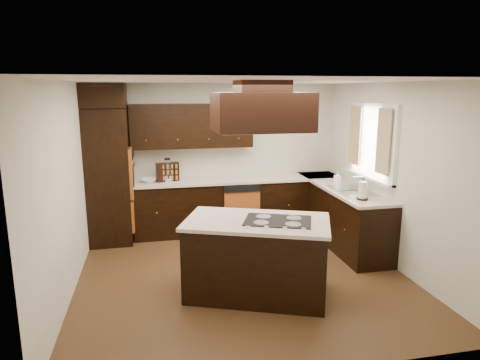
# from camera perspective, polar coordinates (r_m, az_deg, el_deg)

# --- Properties ---
(floor) EXTENTS (4.20, 4.20, 0.02)m
(floor) POSITION_cam_1_polar(r_m,az_deg,el_deg) (5.81, 0.27, -12.54)
(floor) COLOR brown
(floor) RESTS_ON ground
(ceiling) EXTENTS (4.20, 4.20, 0.02)m
(ceiling) POSITION_cam_1_polar(r_m,az_deg,el_deg) (5.28, 0.29, 13.17)
(ceiling) COLOR white
(ceiling) RESTS_ON ground
(wall_back) EXTENTS (4.20, 0.02, 2.50)m
(wall_back) POSITION_cam_1_polar(r_m,az_deg,el_deg) (7.45, -3.16, 3.09)
(wall_back) COLOR beige
(wall_back) RESTS_ON ground
(wall_front) EXTENTS (4.20, 0.02, 2.50)m
(wall_front) POSITION_cam_1_polar(r_m,az_deg,el_deg) (3.45, 7.78, -7.66)
(wall_front) COLOR beige
(wall_front) RESTS_ON ground
(wall_left) EXTENTS (0.02, 4.20, 2.50)m
(wall_left) POSITION_cam_1_polar(r_m,az_deg,el_deg) (5.38, -22.26, -1.28)
(wall_left) COLOR beige
(wall_left) RESTS_ON ground
(wall_right) EXTENTS (0.02, 4.20, 2.50)m
(wall_right) POSITION_cam_1_polar(r_m,az_deg,el_deg) (6.20, 19.72, 0.57)
(wall_right) COLOR beige
(wall_right) RESTS_ON ground
(oven_column) EXTENTS (0.65, 0.75, 2.12)m
(oven_column) POSITION_cam_1_polar(r_m,az_deg,el_deg) (7.03, -17.07, 0.46)
(oven_column) COLOR black
(oven_column) RESTS_ON floor
(wall_oven_face) EXTENTS (0.05, 0.62, 0.78)m
(wall_oven_face) POSITION_cam_1_polar(r_m,az_deg,el_deg) (6.99, -14.24, 1.07)
(wall_oven_face) COLOR #B05824
(wall_oven_face) RESTS_ON oven_column
(base_cabinets_back) EXTENTS (2.93, 0.60, 0.88)m
(base_cabinets_back) POSITION_cam_1_polar(r_m,az_deg,el_deg) (7.33, -2.44, -3.54)
(base_cabinets_back) COLOR black
(base_cabinets_back) RESTS_ON floor
(base_cabinets_right) EXTENTS (0.60, 2.40, 0.88)m
(base_cabinets_right) POSITION_cam_1_polar(r_m,az_deg,el_deg) (7.01, 13.25, -4.58)
(base_cabinets_right) COLOR black
(base_cabinets_right) RESTS_ON floor
(countertop_back) EXTENTS (2.93, 0.63, 0.04)m
(countertop_back) POSITION_cam_1_polar(r_m,az_deg,el_deg) (7.20, -2.46, -0.04)
(countertop_back) COLOR beige
(countertop_back) RESTS_ON base_cabinets_back
(countertop_right) EXTENTS (0.63, 2.40, 0.04)m
(countertop_right) POSITION_cam_1_polar(r_m,az_deg,el_deg) (6.89, 13.32, -0.92)
(countertop_right) COLOR beige
(countertop_right) RESTS_ON base_cabinets_right
(upper_cabinets) EXTENTS (2.00, 0.34, 0.72)m
(upper_cabinets) POSITION_cam_1_polar(r_m,az_deg,el_deg) (7.15, -6.42, 7.18)
(upper_cabinets) COLOR black
(upper_cabinets) RESTS_ON wall_back
(dishwasher_front) EXTENTS (0.60, 0.05, 0.72)m
(dishwasher_front) POSITION_cam_1_polar(r_m,az_deg,el_deg) (7.11, 0.29, -4.38)
(dishwasher_front) COLOR #B05824
(dishwasher_front) RESTS_ON floor
(window_frame) EXTENTS (0.06, 1.32, 1.12)m
(window_frame) POSITION_cam_1_polar(r_m,az_deg,el_deg) (6.59, 17.18, 4.91)
(window_frame) COLOR white
(window_frame) RESTS_ON wall_right
(window_pane) EXTENTS (0.00, 1.20, 1.00)m
(window_pane) POSITION_cam_1_polar(r_m,az_deg,el_deg) (6.60, 17.39, 4.91)
(window_pane) COLOR white
(window_pane) RESTS_ON wall_right
(curtain_left) EXTENTS (0.02, 0.34, 0.90)m
(curtain_left) POSITION_cam_1_polar(r_m,az_deg,el_deg) (6.19, 18.59, 4.86)
(curtain_left) COLOR beige
(curtain_left) RESTS_ON wall_right
(curtain_right) EXTENTS (0.02, 0.34, 0.90)m
(curtain_right) POSITION_cam_1_polar(r_m,az_deg,el_deg) (6.92, 15.09, 5.77)
(curtain_right) COLOR beige
(curtain_right) RESTS_ON wall_right
(sink_rim) EXTENTS (0.52, 0.84, 0.01)m
(sink_rim) POSITION_cam_1_polar(r_m,az_deg,el_deg) (6.58, 14.73, -1.37)
(sink_rim) COLOR silver
(sink_rim) RESTS_ON countertop_right
(island) EXTENTS (1.81, 1.40, 0.88)m
(island) POSITION_cam_1_polar(r_m,az_deg,el_deg) (5.14, 2.23, -10.48)
(island) COLOR black
(island) RESTS_ON floor
(island_top) EXTENTS (1.88, 1.47, 0.04)m
(island_top) POSITION_cam_1_polar(r_m,az_deg,el_deg) (4.98, 2.28, -5.59)
(island_top) COLOR beige
(island_top) RESTS_ON island
(cooktop) EXTENTS (0.89, 0.75, 0.01)m
(cooktop) POSITION_cam_1_polar(r_m,az_deg,el_deg) (4.95, 5.07, -5.42)
(cooktop) COLOR black
(cooktop) RESTS_ON island_top
(range_hood) EXTENTS (1.05, 0.72, 0.42)m
(range_hood) POSITION_cam_1_polar(r_m,az_deg,el_deg) (4.78, 2.89, 9.07)
(range_hood) COLOR black
(range_hood) RESTS_ON ceiling
(hood_duct) EXTENTS (0.55, 0.50, 0.13)m
(hood_duct) POSITION_cam_1_polar(r_m,az_deg,el_deg) (4.77, 2.93, 12.37)
(hood_duct) COLOR black
(hood_duct) RESTS_ON ceiling
(blender_base) EXTENTS (0.15, 0.15, 0.10)m
(blender_base) POSITION_cam_1_polar(r_m,az_deg,el_deg) (7.12, -9.57, 0.23)
(blender_base) COLOR silver
(blender_base) RESTS_ON countertop_back
(blender_pitcher) EXTENTS (0.13, 0.13, 0.26)m
(blender_pitcher) POSITION_cam_1_polar(r_m,az_deg,el_deg) (7.08, -9.62, 1.65)
(blender_pitcher) COLOR silver
(blender_pitcher) RESTS_ON blender_base
(spice_rack) EXTENTS (0.38, 0.19, 0.31)m
(spice_rack) POSITION_cam_1_polar(r_m,az_deg,el_deg) (7.10, -9.63, 1.07)
(spice_rack) COLOR black
(spice_rack) RESTS_ON countertop_back
(mixing_bowl) EXTENTS (0.35, 0.35, 0.07)m
(mixing_bowl) POSITION_cam_1_polar(r_m,az_deg,el_deg) (7.12, -12.03, -0.01)
(mixing_bowl) COLOR white
(mixing_bowl) RESTS_ON countertop_back
(soap_bottle) EXTENTS (0.09, 0.09, 0.19)m
(soap_bottle) POSITION_cam_1_polar(r_m,az_deg,el_deg) (7.05, 12.87, 0.36)
(soap_bottle) COLOR white
(soap_bottle) RESTS_ON countertop_right
(paper_towel) EXTENTS (0.15, 0.15, 0.25)m
(paper_towel) POSITION_cam_1_polar(r_m,az_deg,el_deg) (6.08, 16.06, -1.38)
(paper_towel) COLOR white
(paper_towel) RESTS_ON countertop_right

